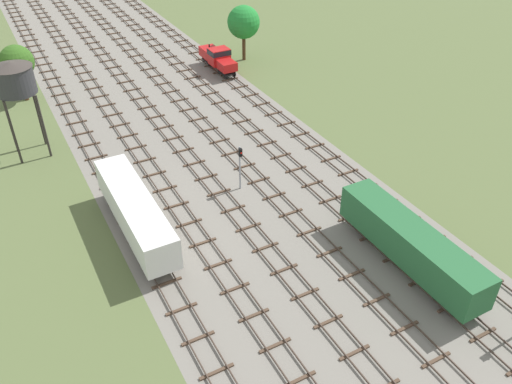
# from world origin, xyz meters

# --- Properties ---
(ground_plane) EXTENTS (480.00, 480.00, 0.00)m
(ground_plane) POSITION_xyz_m (0.00, 56.00, 0.00)
(ground_plane) COLOR #5B6B3D
(ballast_bed) EXTENTS (25.55, 176.00, 0.01)m
(ballast_bed) POSITION_xyz_m (0.00, 56.00, 0.00)
(ballast_bed) COLOR gray
(ballast_bed) RESTS_ON ground
(track_far_left) EXTENTS (2.40, 126.00, 0.29)m
(track_far_left) POSITION_xyz_m (-10.77, 57.00, 0.14)
(track_far_left) COLOR #47382D
(track_far_left) RESTS_ON ground
(track_left) EXTENTS (2.40, 126.00, 0.29)m
(track_left) POSITION_xyz_m (-6.46, 57.00, 0.14)
(track_left) COLOR #47382D
(track_left) RESTS_ON ground
(track_centre_left) EXTENTS (2.40, 126.00, 0.29)m
(track_centre_left) POSITION_xyz_m (-2.15, 57.00, 0.14)
(track_centre_left) COLOR #47382D
(track_centre_left) RESTS_ON ground
(track_centre) EXTENTS (2.40, 126.00, 0.29)m
(track_centre) POSITION_xyz_m (2.15, 57.00, 0.14)
(track_centre) COLOR #47382D
(track_centre) RESTS_ON ground
(track_centre_right) EXTENTS (2.40, 126.00, 0.29)m
(track_centre_right) POSITION_xyz_m (6.46, 57.00, 0.14)
(track_centre_right) COLOR #47382D
(track_centre_right) RESTS_ON ground
(track_right) EXTENTS (2.40, 126.00, 0.29)m
(track_right) POSITION_xyz_m (10.77, 57.00, 0.14)
(track_right) COLOR #47382D
(track_right) RESTS_ON ground
(freight_boxcar_centre_right_nearest) EXTENTS (2.87, 14.00, 3.60)m
(freight_boxcar_centre_right_nearest) POSITION_xyz_m (6.47, 21.28, 2.45)
(freight_boxcar_centre_right_nearest) COLOR #286638
(freight_boxcar_centre_right_nearest) RESTS_ON ground
(freight_boxcar_far_left_near) EXTENTS (2.87, 14.00, 3.60)m
(freight_boxcar_far_left_near) POSITION_xyz_m (-10.77, 35.33, 2.45)
(freight_boxcar_far_left_near) COLOR white
(freight_boxcar_far_left_near) RESTS_ON ground
(shunter_loco_right_mid) EXTENTS (2.74, 8.46, 3.10)m
(shunter_loco_right_mid) POSITION_xyz_m (10.77, 65.18, 2.01)
(shunter_loco_right_mid) COLOR red
(shunter_loco_right_mid) RESTS_ON ground
(water_tower) EXTENTS (4.08, 4.08, 10.10)m
(water_tower) POSITION_xyz_m (-16.32, 53.67, 8.37)
(water_tower) COLOR #2D2826
(water_tower) RESTS_ON ground
(signal_post_nearest) EXTENTS (0.28, 0.47, 4.58)m
(signal_post_nearest) POSITION_xyz_m (0.00, 37.21, 2.95)
(signal_post_nearest) COLOR gray
(signal_post_nearest) RESTS_ON ground
(lineside_tree_0) EXTENTS (4.11, 4.11, 7.10)m
(lineside_tree_0) POSITION_xyz_m (-14.86, 68.07, 5.00)
(lineside_tree_0) COLOR #4C331E
(lineside_tree_0) RESTS_ON ground
(lineside_tree_1) EXTENTS (4.71, 4.71, 7.95)m
(lineside_tree_1) POSITION_xyz_m (16.02, 67.37, 5.57)
(lineside_tree_1) COLOR #4C331E
(lineside_tree_1) RESTS_ON ground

